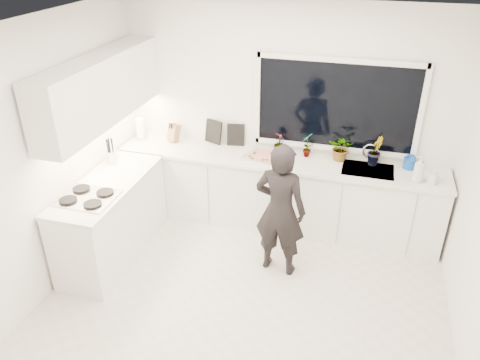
% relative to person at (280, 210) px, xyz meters
% --- Properties ---
extents(floor, '(4.00, 3.50, 0.02)m').
position_rel_person_xyz_m(floor, '(-0.21, -0.57, -0.77)').
color(floor, beige).
rests_on(floor, ground).
extents(wall_back, '(4.00, 0.02, 2.70)m').
position_rel_person_xyz_m(wall_back, '(-0.21, 1.19, 0.59)').
color(wall_back, white).
rests_on(wall_back, ground).
extents(wall_left, '(0.02, 3.50, 2.70)m').
position_rel_person_xyz_m(wall_left, '(-2.22, -0.57, 0.59)').
color(wall_left, white).
rests_on(wall_left, ground).
extents(ceiling, '(4.00, 3.50, 0.02)m').
position_rel_person_xyz_m(ceiling, '(-0.21, -0.57, 1.95)').
color(ceiling, white).
rests_on(ceiling, wall_back).
extents(window, '(1.80, 0.02, 1.00)m').
position_rel_person_xyz_m(window, '(0.39, 1.16, 0.79)').
color(window, black).
rests_on(window, wall_back).
extents(base_cabinets_back, '(3.92, 0.58, 0.88)m').
position_rel_person_xyz_m(base_cabinets_back, '(-0.21, 0.88, -0.32)').
color(base_cabinets_back, white).
rests_on(base_cabinets_back, floor).
extents(base_cabinets_left, '(0.58, 1.60, 0.88)m').
position_rel_person_xyz_m(base_cabinets_left, '(-1.88, -0.22, -0.32)').
color(base_cabinets_left, white).
rests_on(base_cabinets_left, floor).
extents(countertop_back, '(3.94, 0.62, 0.04)m').
position_rel_person_xyz_m(countertop_back, '(-0.21, 0.87, 0.14)').
color(countertop_back, silver).
rests_on(countertop_back, base_cabinets_back).
extents(countertop_left, '(0.62, 1.60, 0.04)m').
position_rel_person_xyz_m(countertop_left, '(-1.88, -0.22, 0.14)').
color(countertop_left, silver).
rests_on(countertop_left, base_cabinets_left).
extents(upper_cabinets, '(0.34, 2.10, 0.70)m').
position_rel_person_xyz_m(upper_cabinets, '(-2.00, 0.13, 1.09)').
color(upper_cabinets, white).
rests_on(upper_cabinets, wall_left).
extents(sink, '(0.58, 0.42, 0.14)m').
position_rel_person_xyz_m(sink, '(0.84, 0.88, 0.11)').
color(sink, silver).
rests_on(sink, countertop_back).
extents(faucet, '(0.03, 0.03, 0.22)m').
position_rel_person_xyz_m(faucet, '(0.84, 1.08, 0.27)').
color(faucet, silver).
rests_on(faucet, countertop_back).
extents(stovetop, '(0.56, 0.48, 0.03)m').
position_rel_person_xyz_m(stovetop, '(-1.90, -0.57, 0.18)').
color(stovetop, black).
rests_on(stovetop, countertop_left).
extents(person, '(0.59, 0.43, 1.51)m').
position_rel_person_xyz_m(person, '(0.00, 0.00, 0.00)').
color(person, black).
rests_on(person, floor).
extents(pizza_tray, '(0.54, 0.44, 0.03)m').
position_rel_person_xyz_m(pizza_tray, '(-0.36, 0.85, 0.18)').
color(pizza_tray, '#BCBCC1').
rests_on(pizza_tray, countertop_back).
extents(pizza, '(0.49, 0.39, 0.01)m').
position_rel_person_xyz_m(pizza, '(-0.36, 0.85, 0.20)').
color(pizza, red).
rests_on(pizza, pizza_tray).
extents(watering_can, '(0.16, 0.16, 0.13)m').
position_rel_person_xyz_m(watering_can, '(1.29, 1.04, 0.23)').
color(watering_can, '#1247AB').
rests_on(watering_can, countertop_back).
extents(paper_towel_roll, '(0.14, 0.14, 0.26)m').
position_rel_person_xyz_m(paper_towel_roll, '(-2.06, 0.98, 0.29)').
color(paper_towel_roll, white).
rests_on(paper_towel_roll, countertop_back).
extents(knife_block, '(0.16, 0.15, 0.22)m').
position_rel_person_xyz_m(knife_block, '(-1.61, 1.02, 0.27)').
color(knife_block, '#986846').
rests_on(knife_block, countertop_back).
extents(utensil_crock, '(0.14, 0.14, 0.16)m').
position_rel_person_xyz_m(utensil_crock, '(-2.06, 0.23, 0.24)').
color(utensil_crock, silver).
rests_on(utensil_crock, countertop_left).
extents(picture_frame_large, '(0.22, 0.06, 0.28)m').
position_rel_person_xyz_m(picture_frame_large, '(-0.81, 1.12, 0.30)').
color(picture_frame_large, black).
rests_on(picture_frame_large, countertop_back).
extents(picture_frame_small, '(0.24, 0.11, 0.30)m').
position_rel_person_xyz_m(picture_frame_small, '(-1.11, 1.12, 0.31)').
color(picture_frame_small, black).
rests_on(picture_frame_small, countertop_back).
extents(herb_plants, '(1.32, 0.29, 0.34)m').
position_rel_person_xyz_m(herb_plants, '(0.45, 1.04, 0.32)').
color(herb_plants, '#26662D').
rests_on(herb_plants, countertop_back).
extents(soap_bottles, '(0.30, 0.15, 0.30)m').
position_rel_person_xyz_m(soap_bottles, '(1.40, 0.73, 0.30)').
color(soap_bottles, '#D8BF66').
rests_on(soap_bottles, countertop_back).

